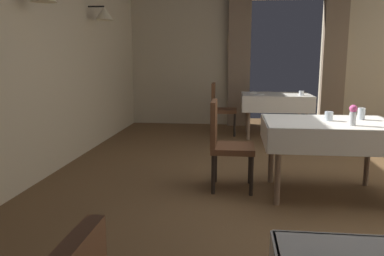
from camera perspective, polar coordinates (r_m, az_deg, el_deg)
ground at (r=4.11m, az=20.21°, el=-9.52°), size 10.08×10.08×0.00m
wall_left at (r=4.37m, az=-24.49°, el=11.45°), size 0.49×8.40×3.00m
wall_back at (r=8.00m, az=13.84°, el=11.25°), size 6.40×0.27×3.00m
dining_table_mid at (r=3.97m, az=19.69°, el=-0.39°), size 1.25×0.91×0.75m
dining_table_far at (r=6.82m, az=12.42°, el=4.15°), size 1.19×0.96×0.75m
chair_mid_left at (r=3.96m, az=4.96°, el=-1.88°), size 0.44×0.44×0.93m
chair_far_left at (r=6.88m, az=4.18°, el=3.30°), size 0.44×0.44×0.93m
flower_vase_mid at (r=3.76m, az=22.95°, el=1.90°), size 0.07×0.07×0.19m
glass_mid_b at (r=3.98m, az=19.80°, el=1.69°), size 0.08×0.08×0.09m
glass_mid_c at (r=4.16m, az=24.01°, el=1.96°), size 0.07×0.07×0.12m
plate_far_a at (r=6.61m, az=10.06°, el=4.98°), size 0.18×0.18×0.01m
plate_far_b at (r=6.97m, az=8.94°, el=5.28°), size 0.20×0.20×0.01m
glass_far_c at (r=6.61m, az=16.06°, el=5.03°), size 0.08×0.08×0.08m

